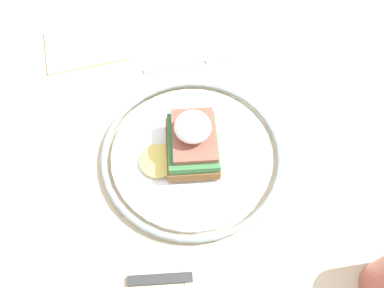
% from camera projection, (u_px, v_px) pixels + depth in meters
% --- Properties ---
extents(ground_plane, '(6.00, 6.00, 0.00)m').
position_uv_depth(ground_plane, '(197.00, 277.00, 1.20)').
color(ground_plane, '#B2ADA3').
extents(dining_table, '(1.00, 0.65, 0.76)m').
position_uv_depth(dining_table, '(202.00, 206.00, 0.66)').
color(dining_table, '#C6B28E').
rests_on(dining_table, ground_plane).
extents(plate, '(0.27, 0.27, 0.02)m').
position_uv_depth(plate, '(192.00, 153.00, 0.55)').
color(plate, white).
rests_on(plate, dining_table).
extents(sandwich, '(0.10, 0.11, 0.08)m').
position_uv_depth(sandwich, '(192.00, 140.00, 0.52)').
color(sandwich, brown).
rests_on(sandwich, plate).
extents(fork, '(0.04, 0.15, 0.00)m').
position_uv_depth(fork, '(190.00, 63.00, 0.65)').
color(fork, silver).
rests_on(fork, dining_table).
extents(knife, '(0.02, 0.19, 0.01)m').
position_uv_depth(knife, '(190.00, 277.00, 0.47)').
color(knife, '#2D2D2D').
rests_on(knife, dining_table).
extents(napkin, '(0.13, 0.16, 0.01)m').
position_uv_depth(napkin, '(86.00, 46.00, 0.67)').
color(napkin, beige).
rests_on(napkin, dining_table).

